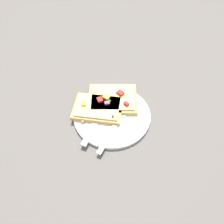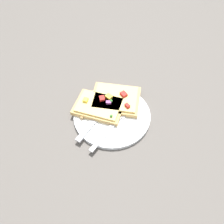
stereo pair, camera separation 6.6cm
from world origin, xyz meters
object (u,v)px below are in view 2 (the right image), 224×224
at_px(plate, 112,115).
at_px(pizza_slice_main, 116,99).
at_px(fork, 117,121).
at_px(knife, 94,121).
at_px(pizza_slice_corner, 99,106).

relative_size(plate, pizza_slice_main, 1.21).
height_order(plate, fork, fork).
distance_m(plate, knife, 0.06).
height_order(knife, pizza_slice_main, pizza_slice_main).
bearing_deg(plate, pizza_slice_main, 123.45).
height_order(plate, pizza_slice_main, pizza_slice_main).
xyz_separation_m(plate, fork, (0.03, -0.01, 0.01)).
distance_m(knife, pizza_slice_main, 0.11).
height_order(fork, knife, knife).
bearing_deg(knife, pizza_slice_main, -7.87).
height_order(fork, pizza_slice_main, pizza_slice_main).
relative_size(fork, knife, 1.18).
distance_m(fork, pizza_slice_main, 0.08).
relative_size(knife, pizza_slice_corner, 1.06).
relative_size(plate, pizza_slice_corner, 1.31).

